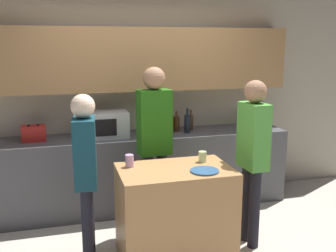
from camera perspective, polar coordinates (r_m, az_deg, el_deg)
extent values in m
cube|color=#B2A893|center=(5.05, -4.53, 4.32)|extent=(6.40, 0.08, 2.70)
cube|color=#A37547|center=(4.81, -4.16, 9.64)|extent=(3.74, 0.32, 0.75)
cube|color=#4C4C51|center=(4.91, -3.58, -6.51)|extent=(3.60, 0.62, 0.93)
cube|color=#B27F4C|center=(3.80, 1.02, -12.52)|extent=(1.05, 0.67, 0.88)
cube|color=#B7BABC|center=(4.69, -9.07, 0.25)|extent=(0.52, 0.38, 0.30)
cube|color=black|center=(4.50, -9.42, -0.27)|extent=(0.31, 0.01, 0.19)
cube|color=#B21E19|center=(4.69, -18.90, -1.01)|extent=(0.26, 0.16, 0.18)
cube|color=black|center=(4.67, -19.59, 0.06)|extent=(0.02, 0.11, 0.01)
cube|color=black|center=(4.67, -18.36, 0.13)|extent=(0.02, 0.11, 0.01)
cylinder|color=#333D4C|center=(5.30, 12.93, 0.35)|extent=(0.14, 0.14, 0.10)
cylinder|color=#38662D|center=(5.28, 13.00, 1.84)|extent=(0.01, 0.01, 0.18)
sphere|color=#B25199|center=(5.26, 13.07, 3.34)|extent=(0.13, 0.13, 0.13)
cylinder|color=#472814|center=(4.83, -0.49, 0.09)|extent=(0.09, 0.09, 0.19)
cylinder|color=#472814|center=(4.81, -0.49, 1.63)|extent=(0.03, 0.03, 0.07)
cylinder|color=#472814|center=(4.82, 0.46, 0.30)|extent=(0.06, 0.06, 0.23)
cylinder|color=#472814|center=(4.79, 0.46, 2.17)|extent=(0.02, 0.02, 0.09)
cylinder|color=#472814|center=(4.94, 1.23, 0.31)|extent=(0.08, 0.08, 0.18)
cylinder|color=#472814|center=(4.92, 1.24, 1.76)|extent=(0.03, 0.03, 0.07)
cylinder|color=black|center=(4.85, 2.82, 0.31)|extent=(0.08, 0.08, 0.22)
cylinder|color=black|center=(4.83, 2.84, 2.09)|extent=(0.03, 0.03, 0.09)
cylinder|color=#472814|center=(5.02, 3.30, 0.50)|extent=(0.07, 0.07, 0.19)
cylinder|color=#472814|center=(5.00, 3.32, 1.96)|extent=(0.02, 0.02, 0.07)
cylinder|color=#2D5684|center=(3.57, 5.33, -6.50)|extent=(0.26, 0.26, 0.01)
cylinder|color=#CE9CD2|center=(3.69, -5.61, -5.04)|extent=(0.08, 0.08, 0.12)
cylinder|color=beige|center=(3.84, 5.03, -4.45)|extent=(0.08, 0.08, 0.10)
cylinder|color=black|center=(4.35, -0.90, -9.42)|extent=(0.11, 0.11, 0.86)
cylinder|color=black|center=(4.30, -2.94, -9.68)|extent=(0.11, 0.11, 0.86)
cube|color=#236113|center=(4.10, -1.99, 0.54)|extent=(0.36, 0.22, 0.68)
sphere|color=#9E7051|center=(4.04, -2.04, 6.93)|extent=(0.23, 0.23, 0.23)
cylinder|color=black|center=(4.07, 12.41, -11.68)|extent=(0.11, 0.11, 0.81)
cylinder|color=black|center=(4.19, 11.29, -10.88)|extent=(0.11, 0.11, 0.81)
cube|color=#51A43F|center=(3.90, 12.30, -1.41)|extent=(0.21, 0.35, 0.64)
sphere|color=#9E7051|center=(3.83, 12.58, 4.88)|extent=(0.22, 0.22, 0.22)
cylinder|color=black|center=(3.84, -11.47, -13.41)|extent=(0.11, 0.11, 0.77)
cylinder|color=black|center=(3.70, -11.53, -14.46)|extent=(0.11, 0.11, 0.77)
cube|color=#143E4B|center=(3.53, -11.96, -3.75)|extent=(0.22, 0.36, 0.61)
sphere|color=beige|center=(3.44, -12.26, 2.84)|extent=(0.21, 0.21, 0.21)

